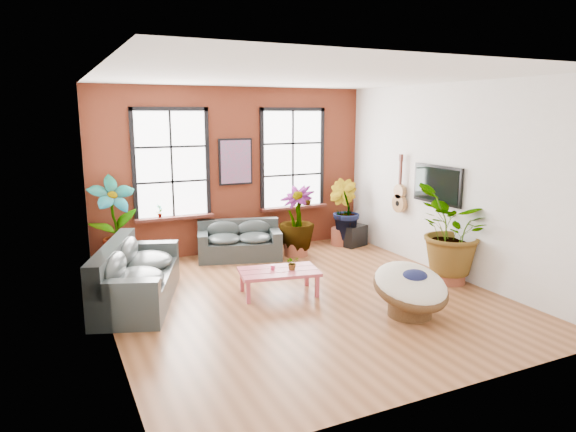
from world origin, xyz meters
name	(u,v)px	position (x,y,z in m)	size (l,w,h in m)	color
room	(300,191)	(0.00, 0.15, 1.75)	(6.04, 6.54, 3.54)	brown
sofa_back	(239,241)	(-0.14, 2.65, 0.35)	(1.84, 1.25, 0.77)	#2B3333
sofa_left	(134,276)	(-2.52, 0.97, 0.43)	(1.76, 2.59, 0.95)	#2B3333
coffee_table	(279,273)	(-0.30, 0.32, 0.37)	(1.40, 0.96, 0.50)	#AE3E4D
papasan_chair	(411,288)	(1.08, -1.36, 0.43)	(1.13, 1.15, 0.84)	#55381E
poster	(236,162)	(0.00, 3.18, 1.95)	(0.74, 0.06, 0.98)	black
tv_wall_unit	(426,188)	(2.93, 0.60, 1.54)	(0.13, 1.86, 1.20)	black
media_box	(352,235)	(2.52, 2.53, 0.24)	(0.69, 0.62, 0.47)	black
pot_back_left	(115,262)	(-2.60, 2.83, 0.18)	(0.53, 0.53, 0.36)	brown
pot_back_right	(343,236)	(2.37, 2.68, 0.19)	(0.67, 0.67, 0.38)	brown
pot_right_wall	(451,273)	(2.69, -0.46, 0.19)	(0.55, 0.55, 0.37)	brown
pot_mid	(296,247)	(1.00, 2.32, 0.18)	(0.61, 0.61, 0.36)	brown
floor_plant_back_left	(114,220)	(-2.56, 2.84, 0.99)	(0.88, 0.60, 1.68)	#143D10
floor_plant_back_right	(344,209)	(2.37, 2.65, 0.82)	(0.74, 0.60, 1.35)	#143D10
floor_plant_right_wall	(454,231)	(2.67, -0.49, 0.96)	(1.44, 1.25, 1.60)	#143D10
floor_plant_mid	(297,218)	(1.03, 2.33, 0.81)	(0.75, 0.75, 1.33)	#143D10
table_plant	(292,263)	(-0.09, 0.25, 0.53)	(0.21, 0.19, 0.24)	#143D10
sill_plant_left	(160,211)	(-1.65, 3.13, 1.04)	(0.14, 0.10, 0.27)	#143D10
sill_plant_right	(308,199)	(1.70, 3.13, 1.04)	(0.15, 0.15, 0.27)	#143D10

